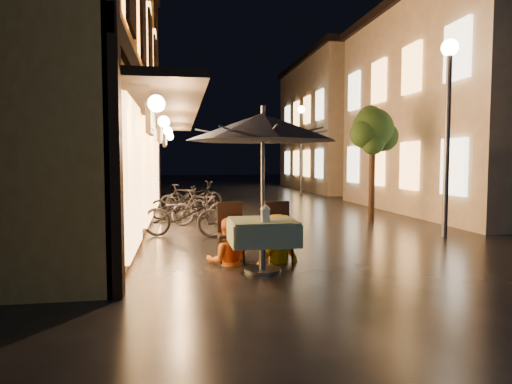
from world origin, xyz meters
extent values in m
plane|color=black|center=(0.00, 0.00, 0.00)|extent=(90.00, 90.00, 0.00)
cube|color=gold|center=(-5.75, 4.00, 3.50)|extent=(4.50, 11.00, 7.00)
cube|color=black|center=(-3.47, 4.00, 3.30)|extent=(0.12, 11.00, 0.35)
cube|color=black|center=(-2.90, 4.00, 2.75)|extent=(1.20, 10.50, 0.12)
cube|color=#FFAF59|center=(-3.44, 3.00, 4.60)|extent=(0.10, 0.90, 1.50)
cube|color=#FFAF59|center=(-3.44, 5.50, 4.60)|extent=(0.10, 0.90, 1.50)
cube|color=#FFAF59|center=(-3.44, 8.00, 4.60)|extent=(0.10, 0.90, 1.50)
cube|color=#FFAF59|center=(-3.44, 0.50, 1.40)|extent=(0.10, 2.20, 2.40)
cube|color=#FFAF59|center=(-3.44, 4.00, 1.40)|extent=(0.10, 2.20, 2.40)
cube|color=#FFAF59|center=(-3.44, 7.50, 1.40)|extent=(0.10, 2.20, 2.40)
cube|color=#C3B699|center=(7.50, 6.50, 3.25)|extent=(7.00, 9.00, 6.50)
cube|color=black|center=(7.50, 6.50, 6.65)|extent=(7.30, 9.30, 0.30)
cube|color=#FFAF59|center=(3.95, 3.20, 1.50)|extent=(0.10, 1.00, 1.40)
cube|color=#FFAF59|center=(3.95, 3.20, 4.30)|extent=(0.10, 1.00, 1.40)
cube|color=#FFAF59|center=(3.95, 5.40, 1.50)|extent=(0.10, 1.00, 1.40)
cube|color=#FFAF59|center=(3.95, 5.40, 4.30)|extent=(0.10, 1.00, 1.40)
cube|color=#FFAF59|center=(3.95, 7.60, 1.50)|extent=(0.10, 1.00, 1.40)
cube|color=#FFAF59|center=(3.95, 7.60, 4.30)|extent=(0.10, 1.00, 1.40)
cube|color=#FFAF59|center=(3.95, 9.80, 1.50)|extent=(0.10, 1.00, 1.40)
cube|color=#FFAF59|center=(3.95, 9.80, 4.30)|extent=(0.10, 1.00, 1.40)
cube|color=#C3B699|center=(7.50, 18.00, 3.50)|extent=(7.00, 10.00, 7.00)
cube|color=black|center=(7.50, 18.00, 7.15)|extent=(7.30, 10.30, 0.30)
cube|color=#FFAF59|center=(3.95, 14.20, 1.50)|extent=(0.10, 1.00, 1.40)
cube|color=#FFAF59|center=(3.95, 14.20, 4.30)|extent=(0.10, 1.00, 1.40)
cube|color=#FFAF59|center=(3.95, 16.40, 1.50)|extent=(0.10, 1.00, 1.40)
cube|color=#FFAF59|center=(3.95, 16.40, 4.30)|extent=(0.10, 1.00, 1.40)
cube|color=#FFAF59|center=(3.95, 18.60, 1.50)|extent=(0.10, 1.00, 1.40)
cube|color=#FFAF59|center=(3.95, 18.60, 4.30)|extent=(0.10, 1.00, 1.40)
cube|color=#FFAF59|center=(3.95, 20.80, 1.50)|extent=(0.10, 1.00, 1.40)
cube|color=#FFAF59|center=(3.95, 20.80, 4.30)|extent=(0.10, 1.00, 1.40)
cylinder|color=black|center=(2.40, 4.50, 1.10)|extent=(0.16, 0.16, 2.20)
sphere|color=black|center=(2.40, 4.50, 2.50)|extent=(1.10, 1.10, 1.10)
sphere|color=black|center=(2.75, 4.60, 2.30)|extent=(0.80, 0.80, 0.80)
sphere|color=black|center=(2.10, 4.35, 2.35)|extent=(0.76, 0.76, 0.76)
sphere|color=black|center=(2.45, 4.80, 2.80)|extent=(0.70, 0.70, 0.70)
sphere|color=black|center=(2.30, 4.25, 2.10)|extent=(0.60, 0.60, 0.60)
cylinder|color=#59595E|center=(3.00, 2.00, 2.00)|extent=(0.12, 0.12, 4.00)
sphere|color=beige|center=(3.00, 2.00, 4.05)|extent=(0.36, 0.36, 0.36)
cylinder|color=#59595E|center=(3.00, 14.00, 2.00)|extent=(0.12, 0.12, 4.00)
sphere|color=beige|center=(3.00, 14.00, 4.05)|extent=(0.36, 0.36, 0.36)
cylinder|color=#59595E|center=(-1.48, -0.40, 0.36)|extent=(0.10, 0.10, 0.72)
cylinder|color=#59595E|center=(-1.48, -0.40, 0.02)|extent=(0.56, 0.56, 0.04)
cube|color=#2E633A|center=(-1.48, -0.40, 0.75)|extent=(0.95, 0.95, 0.06)
cube|color=#2E633A|center=(-1.00, -0.40, 0.58)|extent=(0.04, 0.95, 0.33)
cube|color=#2E633A|center=(-1.95, -0.40, 0.58)|extent=(0.04, 0.95, 0.33)
cube|color=#2E633A|center=(-1.48, 0.07, 0.58)|extent=(0.95, 0.04, 0.33)
cube|color=#2E633A|center=(-1.48, -0.88, 0.58)|extent=(0.95, 0.04, 0.33)
cylinder|color=#59595E|center=(-1.48, -0.40, 1.15)|extent=(0.05, 0.05, 2.30)
cone|color=black|center=(-1.48, -0.40, 2.15)|extent=(2.27, 2.27, 0.41)
cylinder|color=#59595E|center=(-1.48, -0.40, 2.40)|extent=(0.06, 0.06, 0.12)
cube|color=black|center=(-1.88, 0.25, 0.45)|extent=(0.42, 0.42, 0.05)
cube|color=black|center=(-1.88, 0.44, 0.70)|extent=(0.42, 0.04, 0.55)
cylinder|color=black|center=(-2.06, 0.07, 0.21)|extent=(0.04, 0.04, 0.43)
cylinder|color=black|center=(-1.70, 0.07, 0.21)|extent=(0.04, 0.04, 0.43)
cylinder|color=black|center=(-2.06, 0.43, 0.21)|extent=(0.04, 0.04, 0.43)
cylinder|color=black|center=(-1.70, 0.43, 0.21)|extent=(0.04, 0.04, 0.43)
cube|color=black|center=(-1.08, 0.25, 0.45)|extent=(0.42, 0.42, 0.05)
cube|color=black|center=(-1.08, 0.44, 0.70)|extent=(0.42, 0.04, 0.55)
cylinder|color=black|center=(-1.26, 0.07, 0.21)|extent=(0.04, 0.04, 0.43)
cylinder|color=black|center=(-0.90, 0.07, 0.21)|extent=(0.04, 0.04, 0.43)
cylinder|color=black|center=(-1.26, 0.43, 0.21)|extent=(0.04, 0.04, 0.43)
cylinder|color=black|center=(-0.90, 0.43, 0.21)|extent=(0.04, 0.04, 0.43)
cube|color=white|center=(-1.48, -0.62, 0.87)|extent=(0.11, 0.11, 0.18)
cube|color=#FFD88C|center=(-1.48, -0.62, 0.86)|extent=(0.07, 0.07, 0.12)
cone|color=white|center=(-1.48, -0.62, 0.99)|extent=(0.16, 0.16, 0.07)
imported|color=orange|center=(-1.94, 0.19, 0.72)|extent=(0.73, 0.58, 1.43)
imported|color=#E99B00|center=(-1.15, 0.16, 0.76)|extent=(1.11, 0.85, 1.52)
imported|color=black|center=(-2.61, 2.87, 0.49)|extent=(1.97, 1.18, 0.98)
imported|color=black|center=(-2.17, 4.55, 0.45)|extent=(1.54, 0.59, 0.90)
imported|color=black|center=(-2.71, 5.84, 0.44)|extent=(1.71, 0.73, 0.88)
imported|color=black|center=(-2.60, 7.19, 0.46)|extent=(1.59, 0.84, 0.92)
imported|color=black|center=(-2.23, 7.74, 0.49)|extent=(1.99, 1.16, 0.99)
camera|label=1|loc=(-2.69, -7.04, 1.66)|focal=32.00mm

